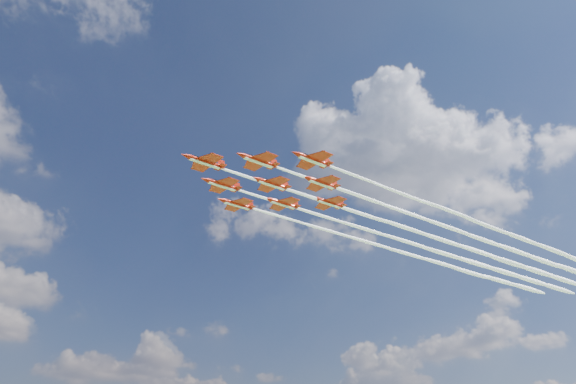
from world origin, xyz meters
The scene contains 9 objects.
jet_lead centered at (58.39, 3.85, 86.37)m, with size 149.75×9.01×2.64m.
jet_row2_port centered at (67.31, -3.75, 86.37)m, with size 149.75×9.01×2.64m.
jet_row2_starb centered at (67.44, 11.30, 86.37)m, with size 149.75×9.01×2.64m.
jet_row3_port centered at (76.24, -11.35, 86.37)m, with size 149.75×9.01×2.64m.
jet_row3_centre centered at (76.36, 3.70, 86.37)m, with size 149.75×9.01×2.64m.
jet_row3_starb centered at (76.48, 18.75, 86.37)m, with size 149.75×9.01×2.64m.
jet_row4_port centered at (85.28, -3.90, 86.37)m, with size 149.75×9.01×2.64m.
jet_row4_starb centered at (85.41, 11.15, 86.37)m, with size 149.75×9.01×2.64m.
jet_tail centered at (94.33, 3.55, 86.37)m, with size 149.75×9.01×2.64m.
Camera 1 is at (-64.94, -91.56, 28.85)m, focal length 35.00 mm.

